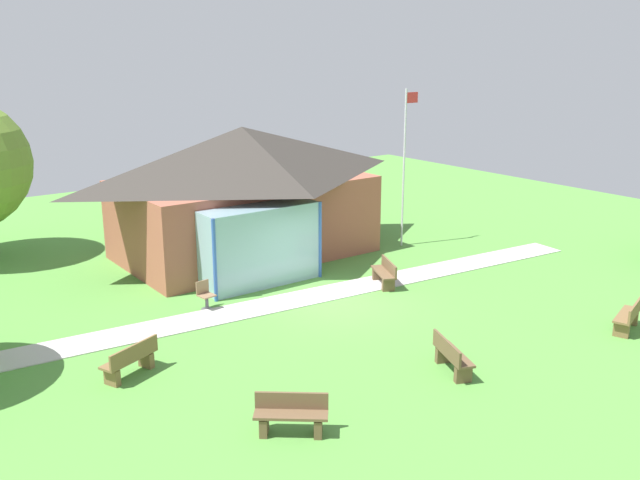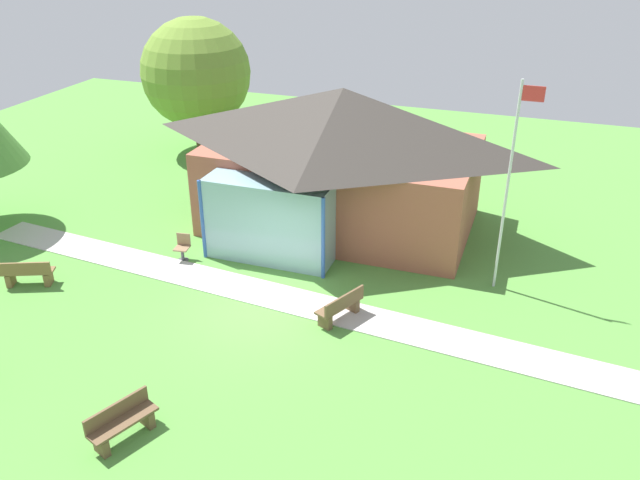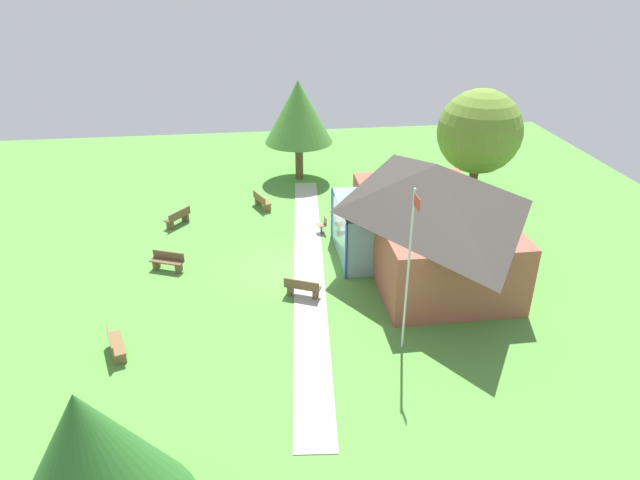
# 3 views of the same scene
# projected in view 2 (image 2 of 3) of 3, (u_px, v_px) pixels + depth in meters

# --- Properties ---
(ground_plane) EXTENTS (44.00, 44.00, 0.00)m
(ground_plane) POSITION_uv_depth(u_px,v_px,m) (262.00, 309.00, 18.09)
(ground_plane) COLOR #54933D
(pavilion) EXTENTS (9.90, 7.14, 4.82)m
(pavilion) POSITION_uv_depth(u_px,v_px,m) (339.00, 157.00, 21.88)
(pavilion) COLOR #A35642
(pavilion) RESTS_ON ground_plane
(footpath) EXTENTS (20.97, 3.20, 0.03)m
(footpath) POSITION_uv_depth(u_px,v_px,m) (272.00, 295.00, 18.72)
(footpath) COLOR #BCB7B2
(footpath) RESTS_ON ground_plane
(flagpole) EXTENTS (0.64, 0.08, 6.12)m
(flagpole) POSITION_uv_depth(u_px,v_px,m) (510.00, 181.00, 17.69)
(flagpole) COLOR silver
(flagpole) RESTS_ON ground_plane
(bench_mid_left) EXTENTS (1.55, 0.99, 0.84)m
(bench_mid_left) POSITION_uv_depth(u_px,v_px,m) (28.00, 274.00, 19.07)
(bench_mid_left) COLOR brown
(bench_mid_left) RESTS_ON ground_plane
(bench_front_center) EXTENTS (0.97, 1.55, 0.84)m
(bench_front_center) POSITION_uv_depth(u_px,v_px,m) (122.00, 423.00, 13.52)
(bench_front_center) COLOR brown
(bench_front_center) RESTS_ON ground_plane
(bench_rear_near_path) EXTENTS (1.02, 1.55, 0.84)m
(bench_rear_near_path) POSITION_uv_depth(u_px,v_px,m) (340.00, 307.00, 17.45)
(bench_rear_near_path) COLOR brown
(bench_rear_near_path) RESTS_ON ground_plane
(patio_chair_west) EXTENTS (0.50, 0.50, 0.86)m
(patio_chair_west) POSITION_uv_depth(u_px,v_px,m) (183.00, 248.00, 20.50)
(patio_chair_west) COLOR #8C6B4C
(patio_chair_west) RESTS_ON ground_plane
(tree_behind_pavilion_left) EXTENTS (4.81, 4.81, 5.97)m
(tree_behind_pavilion_left) POSITION_uv_depth(u_px,v_px,m) (196.00, 73.00, 28.51)
(tree_behind_pavilion_left) COLOR brown
(tree_behind_pavilion_left) RESTS_ON ground_plane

